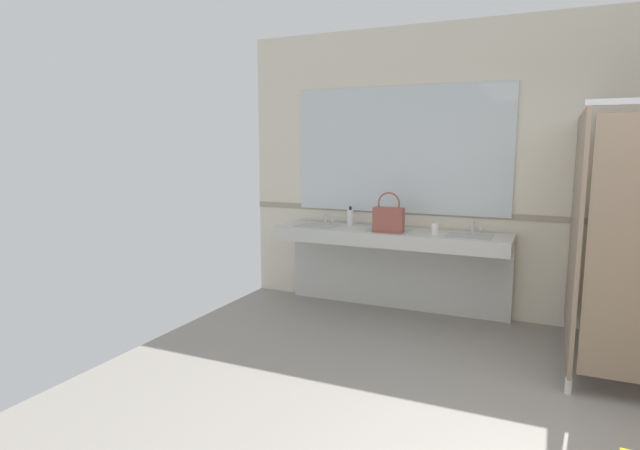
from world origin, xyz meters
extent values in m
cube|color=beige|center=(0.00, 2.84, 1.48)|extent=(7.04, 0.12, 2.96)
cube|color=#9E937F|center=(0.00, 2.77, 1.05)|extent=(7.04, 0.01, 0.06)
cube|color=silver|center=(-1.80, 2.47, 0.82)|extent=(2.40, 0.58, 0.14)
cube|color=silver|center=(-1.80, 2.72, 0.37)|extent=(2.40, 0.08, 0.75)
cube|color=#ADADA8|center=(-2.60, 2.44, 0.84)|extent=(0.42, 0.32, 0.11)
cylinder|color=silver|center=(-2.60, 2.67, 0.94)|extent=(0.04, 0.04, 0.11)
cylinder|color=silver|center=(-2.60, 2.61, 0.99)|extent=(0.03, 0.11, 0.03)
sphere|color=silver|center=(-2.53, 2.68, 0.92)|extent=(0.04, 0.04, 0.04)
cube|color=#ADADA8|center=(-1.80, 2.44, 0.84)|extent=(0.42, 0.32, 0.11)
cylinder|color=silver|center=(-1.80, 2.67, 0.94)|extent=(0.04, 0.04, 0.11)
cylinder|color=silver|center=(-1.80, 2.61, 0.99)|extent=(0.03, 0.11, 0.03)
sphere|color=silver|center=(-1.73, 2.68, 0.92)|extent=(0.04, 0.04, 0.04)
cube|color=#ADADA8|center=(-1.00, 2.44, 0.84)|extent=(0.42, 0.32, 0.11)
cylinder|color=silver|center=(-1.00, 2.67, 0.94)|extent=(0.04, 0.04, 0.11)
cylinder|color=silver|center=(-1.00, 2.61, 0.99)|extent=(0.03, 0.11, 0.03)
sphere|color=silver|center=(-0.93, 2.68, 0.92)|extent=(0.04, 0.04, 0.04)
cube|color=silver|center=(-1.80, 2.77, 1.70)|extent=(2.30, 0.02, 1.32)
cube|color=#84705B|center=(-0.11, 1.99, 1.06)|extent=(0.03, 1.53, 1.87)
cylinder|color=silver|center=(-0.11, 1.28, 0.06)|extent=(0.05, 0.05, 0.12)
cube|color=#934C42|center=(-1.77, 2.32, 1.01)|extent=(0.30, 0.11, 0.25)
torus|color=#934C42|center=(-1.77, 2.32, 1.18)|extent=(0.23, 0.02, 0.23)
cylinder|color=white|center=(-2.30, 2.64, 0.97)|extent=(0.07, 0.07, 0.17)
cylinder|color=black|center=(-2.30, 2.64, 1.07)|extent=(0.03, 0.03, 0.04)
cylinder|color=white|center=(-1.32, 2.41, 0.94)|extent=(0.07, 0.07, 0.11)
camera|label=1|loc=(-0.29, -2.57, 1.72)|focal=28.96mm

